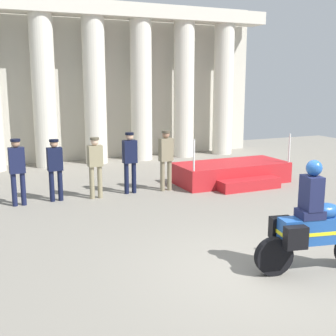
{
  "coord_description": "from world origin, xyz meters",
  "views": [
    {
      "loc": [
        -4.21,
        -5.71,
        3.15
      ],
      "look_at": [
        -0.53,
        2.67,
        1.32
      ],
      "focal_mm": 46.99,
      "sensor_mm": 36.0,
      "label": 1
    }
  ],
  "objects_px": {
    "officer_in_row_2": "(95,163)",
    "officer_in_row_4": "(166,156)",
    "motorcycle_with_rider": "(312,226)",
    "officer_in_row_3": "(130,158)",
    "reviewing_stand": "(232,173)",
    "officer_in_row_1": "(55,165)",
    "officer_in_row_0": "(17,167)"
  },
  "relations": [
    {
      "from": "officer_in_row_2",
      "to": "officer_in_row_3",
      "type": "relative_size",
      "value": 0.96
    },
    {
      "from": "reviewing_stand",
      "to": "officer_in_row_2",
      "type": "xyz_separation_m",
      "value": [
        -4.35,
        -0.08,
        0.68
      ]
    },
    {
      "from": "officer_in_row_2",
      "to": "officer_in_row_4",
      "type": "distance_m",
      "value": 2.07
    },
    {
      "from": "officer_in_row_0",
      "to": "officer_in_row_4",
      "type": "bearing_deg",
      "value": 176.31
    },
    {
      "from": "officer_in_row_0",
      "to": "reviewing_stand",
      "type": "bearing_deg",
      "value": 177.16
    },
    {
      "from": "officer_in_row_4",
      "to": "motorcycle_with_rider",
      "type": "height_order",
      "value": "motorcycle_with_rider"
    },
    {
      "from": "reviewing_stand",
      "to": "officer_in_row_2",
      "type": "bearing_deg",
      "value": -178.93
    },
    {
      "from": "motorcycle_with_rider",
      "to": "officer_in_row_3",
      "type": "bearing_deg",
      "value": 110.89
    },
    {
      "from": "officer_in_row_1",
      "to": "officer_in_row_3",
      "type": "xyz_separation_m",
      "value": [
        2.06,
        -0.02,
        0.05
      ]
    },
    {
      "from": "reviewing_stand",
      "to": "motorcycle_with_rider",
      "type": "bearing_deg",
      "value": -110.42
    },
    {
      "from": "officer_in_row_3",
      "to": "motorcycle_with_rider",
      "type": "relative_size",
      "value": 0.83
    },
    {
      "from": "officer_in_row_0",
      "to": "officer_in_row_4",
      "type": "relative_size",
      "value": 0.98
    },
    {
      "from": "officer_in_row_1",
      "to": "motorcycle_with_rider",
      "type": "xyz_separation_m",
      "value": [
        3.12,
        -6.14,
        -0.18
      ]
    },
    {
      "from": "officer_in_row_1",
      "to": "officer_in_row_2",
      "type": "height_order",
      "value": "officer_in_row_2"
    },
    {
      "from": "officer_in_row_1",
      "to": "motorcycle_with_rider",
      "type": "bearing_deg",
      "value": 114.22
    },
    {
      "from": "officer_in_row_2",
      "to": "motorcycle_with_rider",
      "type": "distance_m",
      "value": 6.34
    },
    {
      "from": "officer_in_row_1",
      "to": "officer_in_row_3",
      "type": "bearing_deg",
      "value": 176.72
    },
    {
      "from": "officer_in_row_3",
      "to": "officer_in_row_4",
      "type": "height_order",
      "value": "officer_in_row_4"
    },
    {
      "from": "officer_in_row_3",
      "to": "officer_in_row_2",
      "type": "bearing_deg",
      "value": 5.08
    },
    {
      "from": "officer_in_row_3",
      "to": "motorcycle_with_rider",
      "type": "height_order",
      "value": "motorcycle_with_rider"
    },
    {
      "from": "officer_in_row_3",
      "to": "reviewing_stand",
      "type": "bearing_deg",
      "value": 176.25
    },
    {
      "from": "officer_in_row_4",
      "to": "officer_in_row_2",
      "type": "bearing_deg",
      "value": -2.04
    },
    {
      "from": "motorcycle_with_rider",
      "to": "officer_in_row_2",
      "type": "bearing_deg",
      "value": 120.26
    },
    {
      "from": "reviewing_stand",
      "to": "officer_in_row_0",
      "type": "relative_size",
      "value": 2.03
    },
    {
      "from": "officer_in_row_4",
      "to": "motorcycle_with_rider",
      "type": "relative_size",
      "value": 0.84
    },
    {
      "from": "officer_in_row_2",
      "to": "motorcycle_with_rider",
      "type": "height_order",
      "value": "motorcycle_with_rider"
    },
    {
      "from": "officer_in_row_1",
      "to": "officer_in_row_4",
      "type": "relative_size",
      "value": 0.94
    },
    {
      "from": "officer_in_row_0",
      "to": "officer_in_row_1",
      "type": "relative_size",
      "value": 1.04
    },
    {
      "from": "officer_in_row_1",
      "to": "officer_in_row_2",
      "type": "distance_m",
      "value": 1.05
    },
    {
      "from": "officer_in_row_0",
      "to": "officer_in_row_1",
      "type": "distance_m",
      "value": 0.95
    },
    {
      "from": "officer_in_row_0",
      "to": "officer_in_row_2",
      "type": "distance_m",
      "value": 1.98
    },
    {
      "from": "officer_in_row_2",
      "to": "officer_in_row_3",
      "type": "distance_m",
      "value": 1.03
    }
  ]
}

